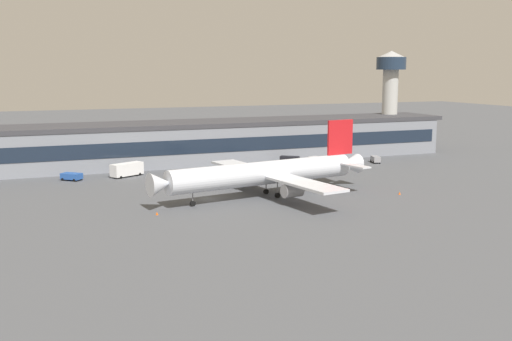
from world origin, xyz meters
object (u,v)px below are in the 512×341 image
(traffic_cone_1, at_px, (157,213))
(follow_me_car, at_px, (376,159))
(airliner, at_px, (267,173))
(control_tower, at_px, (390,89))
(crew_van, at_px, (289,160))
(pushback_tractor, at_px, (72,176))
(fuel_truck, at_px, (127,169))
(traffic_cone_0, at_px, (400,193))

(traffic_cone_1, bearing_deg, follow_me_car, 28.26)
(airliner, bearing_deg, control_tower, 39.28)
(control_tower, height_order, follow_me_car, control_tower)
(crew_van, height_order, traffic_cone_1, crew_van)
(airliner, relative_size, crew_van, 9.25)
(follow_me_car, bearing_deg, control_tower, 49.46)
(traffic_cone_1, bearing_deg, pushback_tractor, 105.23)
(control_tower, bearing_deg, airliner, -140.72)
(airliner, height_order, follow_me_car, airliner)
(control_tower, relative_size, follow_me_car, 6.76)
(airliner, distance_m, fuel_truck, 41.94)
(airliner, distance_m, follow_me_car, 56.26)
(fuel_truck, bearing_deg, crew_van, 1.38)
(airliner, bearing_deg, fuel_truck, 123.12)
(traffic_cone_0, distance_m, traffic_cone_1, 51.93)
(pushback_tractor, xyz_separation_m, crew_van, (58.08, 1.63, 0.41))
(airliner, bearing_deg, traffic_cone_1, -163.59)
(fuel_truck, height_order, traffic_cone_0, fuel_truck)
(traffic_cone_0, bearing_deg, follow_me_car, 63.64)
(fuel_truck, height_order, traffic_cone_1, fuel_truck)
(airliner, height_order, control_tower, control_tower)
(airliner, height_order, crew_van, airliner)
(follow_me_car, bearing_deg, traffic_cone_0, -116.36)
(pushback_tractor, xyz_separation_m, traffic_cone_0, (63.30, -42.87, -0.74))
(pushback_tractor, height_order, follow_me_car, follow_me_car)
(follow_me_car, bearing_deg, traffic_cone_1, -151.74)
(follow_me_car, relative_size, traffic_cone_1, 7.79)
(pushback_tractor, bearing_deg, airliner, -43.61)
(fuel_truck, height_order, crew_van, fuel_truck)
(pushback_tractor, height_order, traffic_cone_0, pushback_tractor)
(traffic_cone_0, bearing_deg, airliner, 162.80)
(control_tower, bearing_deg, traffic_cone_1, -145.93)
(follow_me_car, height_order, traffic_cone_1, follow_me_car)
(fuel_truck, bearing_deg, traffic_cone_0, -40.99)
(airliner, bearing_deg, follow_me_car, 33.69)
(control_tower, relative_size, pushback_tractor, 6.11)
(pushback_tractor, distance_m, traffic_cone_1, 43.31)
(traffic_cone_1, bearing_deg, fuel_truck, 87.35)
(airliner, xyz_separation_m, pushback_tractor, (-36.19, 34.48, -4.02))
(pushback_tractor, relative_size, crew_van, 0.97)
(fuel_truck, bearing_deg, follow_me_car, -3.21)
(control_tower, distance_m, fuel_truck, 93.54)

